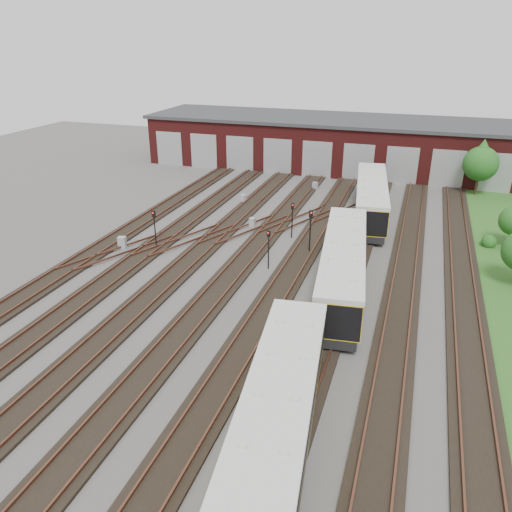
% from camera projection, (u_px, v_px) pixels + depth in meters
% --- Properties ---
extents(ground, '(120.00, 120.00, 0.00)m').
position_uv_depth(ground, '(232.00, 314.00, 31.56)').
color(ground, '#464341').
rests_on(ground, ground).
extents(track_network, '(30.40, 70.00, 0.33)m').
position_uv_depth(track_network, '(233.00, 308.00, 32.07)').
color(track_network, black).
rests_on(track_network, ground).
extents(maintenance_shed, '(51.00, 12.50, 6.35)m').
position_uv_depth(maintenance_shed, '(342.00, 143.00, 64.85)').
color(maintenance_shed, '#4F1413').
rests_on(maintenance_shed, ground).
extents(metro_train, '(4.57, 47.50, 3.16)m').
position_uv_depth(metro_train, '(343.00, 265.00, 33.59)').
color(metro_train, black).
rests_on(metro_train, ground).
extents(signal_mast_0, '(0.28, 0.26, 3.28)m').
position_uv_depth(signal_mast_0, '(155.00, 224.00, 40.34)').
color(signal_mast_0, black).
rests_on(signal_mast_0, ground).
extents(signal_mast_1, '(0.30, 0.29, 3.17)m').
position_uv_depth(signal_mast_1, '(292.00, 216.00, 42.51)').
color(signal_mast_1, black).
rests_on(signal_mast_1, ground).
extents(signal_mast_2, '(0.33, 0.32, 3.62)m').
position_uv_depth(signal_mast_2, '(310.00, 226.00, 39.41)').
color(signal_mast_2, black).
rests_on(signal_mast_2, ground).
extents(signal_mast_3, '(0.25, 0.24, 3.06)m').
position_uv_depth(signal_mast_3, '(269.00, 245.00, 36.86)').
color(signal_mast_3, black).
rests_on(signal_mast_3, ground).
extents(relay_cabinet_0, '(0.73, 0.65, 1.04)m').
position_uv_depth(relay_cabinet_0, '(122.00, 243.00, 40.93)').
color(relay_cabinet_0, '#95979A').
rests_on(relay_cabinet_0, ground).
extents(relay_cabinet_1, '(0.62, 0.55, 0.87)m').
position_uv_depth(relay_cabinet_1, '(244.00, 199.00, 52.15)').
color(relay_cabinet_1, '#95979A').
rests_on(relay_cabinet_1, ground).
extents(relay_cabinet_2, '(0.56, 0.48, 0.85)m').
position_uv_depth(relay_cabinet_2, '(252.00, 222.00, 45.64)').
color(relay_cabinet_2, '#95979A').
rests_on(relay_cabinet_2, ground).
extents(relay_cabinet_3, '(0.65, 0.60, 0.87)m').
position_uv_depth(relay_cabinet_3, '(315.00, 186.00, 56.47)').
color(relay_cabinet_3, '#95979A').
rests_on(relay_cabinet_3, ground).
extents(relay_cabinet_4, '(0.61, 0.52, 0.96)m').
position_uv_depth(relay_cabinet_4, '(378.00, 238.00, 42.05)').
color(relay_cabinet_4, '#95979A').
rests_on(relay_cabinet_4, ground).
extents(tree_0, '(3.69, 3.69, 6.12)m').
position_uv_depth(tree_0, '(481.00, 160.00, 53.22)').
color(tree_0, '#372919').
rests_on(tree_0, ground).
extents(bush_1, '(1.23, 1.23, 1.23)m').
position_uv_depth(bush_1, '(489.00, 240.00, 41.30)').
color(bush_1, '#194B15').
rests_on(bush_1, ground).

